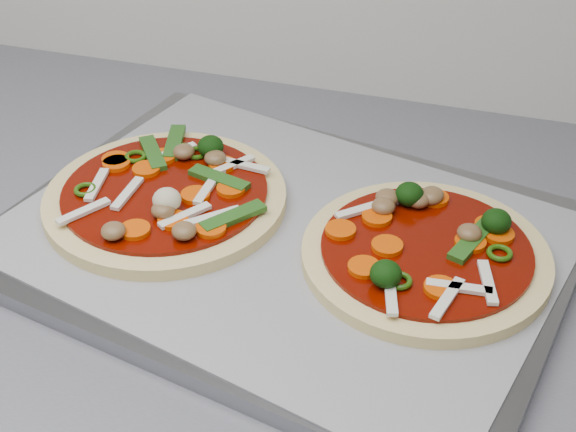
# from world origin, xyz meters

# --- Properties ---
(baking_tray) EXTENTS (0.51, 0.42, 0.01)m
(baking_tray) POSITION_xyz_m (-0.67, 1.31, 0.91)
(baking_tray) COLOR gray
(baking_tray) RESTS_ON countertop
(parchment) EXTENTS (0.50, 0.42, 0.00)m
(parchment) POSITION_xyz_m (-0.67, 1.31, 0.92)
(parchment) COLOR #95959A
(parchment) RESTS_ON baking_tray
(pizza_left) EXTENTS (0.22, 0.22, 0.04)m
(pizza_left) POSITION_xyz_m (-0.78, 1.32, 0.93)
(pizza_left) COLOR #EED78A
(pizza_left) RESTS_ON parchment
(pizza_right) EXTENTS (0.26, 0.26, 0.03)m
(pizza_right) POSITION_xyz_m (-0.55, 1.31, 0.93)
(pizza_right) COLOR #EED78A
(pizza_right) RESTS_ON parchment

